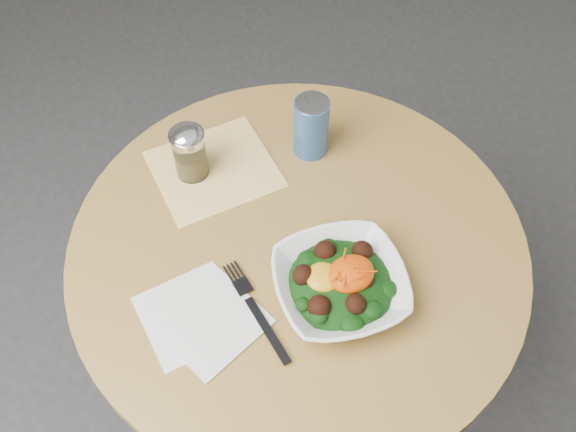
{
  "coord_description": "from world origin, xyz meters",
  "views": [
    {
      "loc": [
        -0.37,
        -0.58,
        1.8
      ],
      "look_at": [
        -0.01,
        0.03,
        0.81
      ],
      "focal_mm": 40.0,
      "sensor_mm": 36.0,
      "label": 1
    }
  ],
  "objects": [
    {
      "name": "spice_shaker",
      "position": [
        -0.1,
        0.27,
        0.81
      ],
      "size": [
        0.07,
        0.07,
        0.13
      ],
      "color": "silver",
      "rests_on": "table"
    },
    {
      "name": "salad_bowl",
      "position": [
        0.01,
        -0.13,
        0.78
      ],
      "size": [
        0.29,
        0.29,
        0.09
      ],
      "color": "white",
      "rests_on": "table"
    },
    {
      "name": "paper_napkins",
      "position": [
        -0.24,
        -0.05,
        0.75
      ],
      "size": [
        0.21,
        0.22,
        0.0
      ],
      "color": "silver",
      "rests_on": "table"
    },
    {
      "name": "table",
      "position": [
        0.0,
        0.0,
        0.55
      ],
      "size": [
        0.9,
        0.9,
        0.75
      ],
      "color": "black",
      "rests_on": "ground"
    },
    {
      "name": "cloth_napkin",
      "position": [
        -0.05,
        0.25,
        0.75
      ],
      "size": [
        0.26,
        0.24,
        0.0
      ],
      "primitive_type": "cube",
      "rotation": [
        0.0,
        0.0,
        -0.09
      ],
      "color": "orange",
      "rests_on": "table"
    },
    {
      "name": "ground",
      "position": [
        0.0,
        0.0,
        0.0
      ],
      "size": [
        6.0,
        6.0,
        0.0
      ],
      "primitive_type": "plane",
      "color": "#2E2E31",
      "rests_on": "ground"
    },
    {
      "name": "beverage_can",
      "position": [
        0.15,
        0.19,
        0.82
      ],
      "size": [
        0.07,
        0.07,
        0.14
      ],
      "color": "navy",
      "rests_on": "table"
    },
    {
      "name": "fork",
      "position": [
        -0.14,
        -0.08,
        0.76
      ],
      "size": [
        0.03,
        0.23,
        0.0
      ],
      "color": "black",
      "rests_on": "table"
    }
  ]
}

